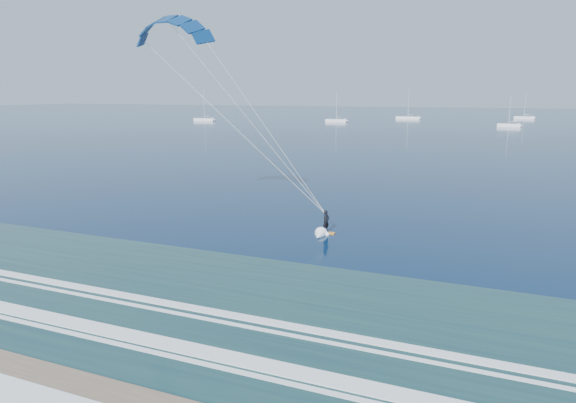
{
  "coord_description": "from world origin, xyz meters",
  "views": [
    {
      "loc": [
        15.36,
        -12.97,
        11.68
      ],
      "look_at": [
        0.07,
        23.65,
        3.31
      ],
      "focal_mm": 32.0,
      "sensor_mm": 36.0,
      "label": 1
    }
  ],
  "objects_px": {
    "sailboat_1": "(336,120)",
    "sailboat_4": "(524,117)",
    "sailboat_2": "(408,118)",
    "kitesurfer_rig": "(242,112)",
    "sailboat_3": "(509,125)",
    "sailboat_0": "(205,119)"
  },
  "relations": [
    {
      "from": "sailboat_1",
      "to": "sailboat_2",
      "type": "distance_m",
      "value": 43.1
    },
    {
      "from": "kitesurfer_rig",
      "to": "sailboat_0",
      "type": "xyz_separation_m",
      "value": [
        -98.9,
        153.4,
        -9.42
      ]
    },
    {
      "from": "sailboat_0",
      "to": "sailboat_1",
      "type": "relative_size",
      "value": 1.06
    },
    {
      "from": "sailboat_2",
      "to": "sailboat_4",
      "type": "xyz_separation_m",
      "value": [
        49.74,
        23.1,
        -0.02
      ]
    },
    {
      "from": "sailboat_3",
      "to": "sailboat_4",
      "type": "height_order",
      "value": "sailboat_4"
    },
    {
      "from": "sailboat_1",
      "to": "sailboat_4",
      "type": "distance_m",
      "value": 94.09
    },
    {
      "from": "sailboat_1",
      "to": "sailboat_4",
      "type": "height_order",
      "value": "sailboat_1"
    },
    {
      "from": "kitesurfer_rig",
      "to": "sailboat_4",
      "type": "relative_size",
      "value": 1.63
    },
    {
      "from": "sailboat_0",
      "to": "sailboat_1",
      "type": "distance_m",
      "value": 56.67
    },
    {
      "from": "sailboat_2",
      "to": "sailboat_3",
      "type": "bearing_deg",
      "value": -45.7
    },
    {
      "from": "kitesurfer_rig",
      "to": "sailboat_0",
      "type": "relative_size",
      "value": 1.49
    },
    {
      "from": "sailboat_2",
      "to": "sailboat_0",
      "type": "bearing_deg",
      "value": -146.83
    },
    {
      "from": "sailboat_2",
      "to": "sailboat_3",
      "type": "height_order",
      "value": "sailboat_2"
    },
    {
      "from": "sailboat_1",
      "to": "sailboat_2",
      "type": "height_order",
      "value": "sailboat_2"
    },
    {
      "from": "sailboat_1",
      "to": "sailboat_4",
      "type": "relative_size",
      "value": 1.03
    },
    {
      "from": "kitesurfer_rig",
      "to": "sailboat_0",
      "type": "distance_m",
      "value": 182.76
    },
    {
      "from": "sailboat_2",
      "to": "kitesurfer_rig",
      "type": "bearing_deg",
      "value": -84.15
    },
    {
      "from": "kitesurfer_rig",
      "to": "sailboat_2",
      "type": "relative_size",
      "value": 1.35
    },
    {
      "from": "sailboat_0",
      "to": "sailboat_2",
      "type": "distance_m",
      "value": 93.15
    },
    {
      "from": "sailboat_1",
      "to": "sailboat_3",
      "type": "xyz_separation_m",
      "value": [
        66.13,
        -7.66,
        -0.01
      ]
    },
    {
      "from": "sailboat_2",
      "to": "sailboat_4",
      "type": "relative_size",
      "value": 1.21
    },
    {
      "from": "sailboat_2",
      "to": "sailboat_4",
      "type": "bearing_deg",
      "value": 24.91
    }
  ]
}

